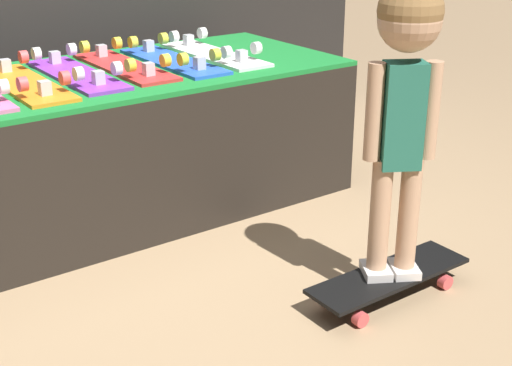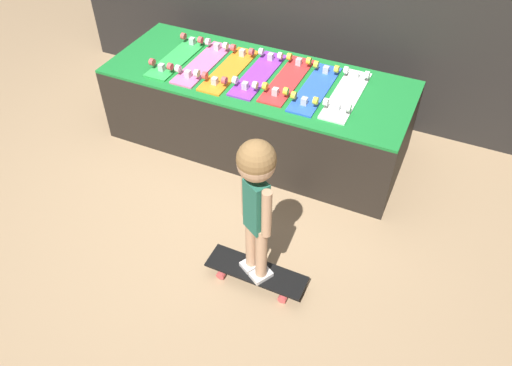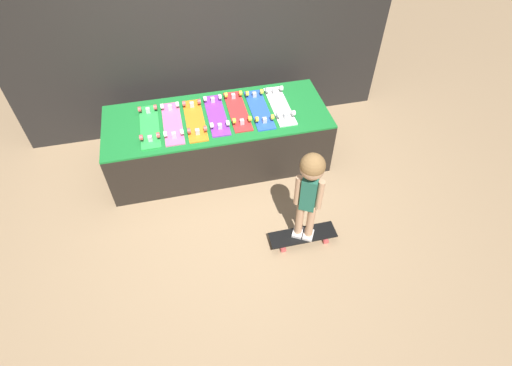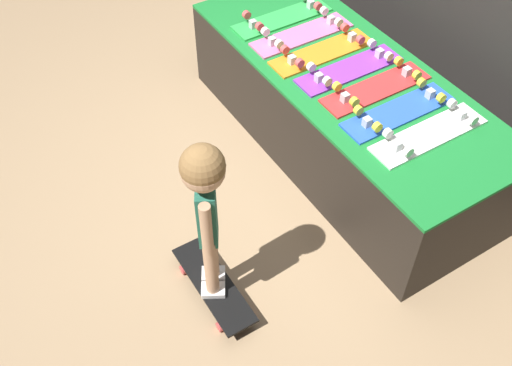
% 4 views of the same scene
% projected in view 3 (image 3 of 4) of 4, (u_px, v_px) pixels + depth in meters
% --- Properties ---
extents(ground_plane, '(16.00, 16.00, 0.00)m').
position_uv_depth(ground_plane, '(230.00, 198.00, 4.08)').
color(ground_plane, '#9E7F5B').
extents(back_wall, '(4.15, 0.10, 2.60)m').
position_uv_depth(back_wall, '(200.00, 17.00, 4.01)').
color(back_wall, black).
rests_on(back_wall, ground_plane).
extents(display_rack, '(2.26, 0.87, 0.61)m').
position_uv_depth(display_rack, '(219.00, 139.00, 4.24)').
color(display_rack, black).
rests_on(display_rack, ground_plane).
extents(skateboard_green_on_rack, '(0.19, 0.68, 0.09)m').
position_uv_depth(skateboard_green_on_rack, '(149.00, 126.00, 3.89)').
color(skateboard_green_on_rack, green).
rests_on(skateboard_green_on_rack, display_rack).
extents(skateboard_pink_on_rack, '(0.19, 0.68, 0.09)m').
position_uv_depth(skateboard_pink_on_rack, '(172.00, 122.00, 3.92)').
color(skateboard_pink_on_rack, pink).
rests_on(skateboard_pink_on_rack, display_rack).
extents(skateboard_orange_on_rack, '(0.19, 0.68, 0.09)m').
position_uv_depth(skateboard_orange_on_rack, '(195.00, 119.00, 3.96)').
color(skateboard_orange_on_rack, orange).
rests_on(skateboard_orange_on_rack, display_rack).
extents(skateboard_purple_on_rack, '(0.19, 0.68, 0.09)m').
position_uv_depth(skateboard_purple_on_rack, '(216.00, 114.00, 4.01)').
color(skateboard_purple_on_rack, purple).
rests_on(skateboard_purple_on_rack, display_rack).
extents(skateboard_red_on_rack, '(0.19, 0.68, 0.09)m').
position_uv_depth(skateboard_red_on_rack, '(238.00, 110.00, 4.06)').
color(skateboard_red_on_rack, red).
rests_on(skateboard_red_on_rack, display_rack).
extents(skateboard_blue_on_rack, '(0.19, 0.68, 0.09)m').
position_uv_depth(skateboard_blue_on_rack, '(259.00, 109.00, 4.08)').
color(skateboard_blue_on_rack, blue).
rests_on(skateboard_blue_on_rack, display_rack).
extents(skateboard_white_on_rack, '(0.19, 0.68, 0.09)m').
position_uv_depth(skateboard_white_on_rack, '(280.00, 105.00, 4.12)').
color(skateboard_white_on_rack, white).
rests_on(skateboard_white_on_rack, display_rack).
extents(skateboard_on_floor, '(0.62, 0.18, 0.09)m').
position_uv_depth(skateboard_on_floor, '(303.00, 236.00, 3.67)').
color(skateboard_on_floor, black).
rests_on(skateboard_on_floor, ground_plane).
extents(child, '(0.22, 0.20, 0.98)m').
position_uv_depth(child, '(310.00, 183.00, 3.16)').
color(child, silver).
rests_on(child, skateboard_on_floor).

